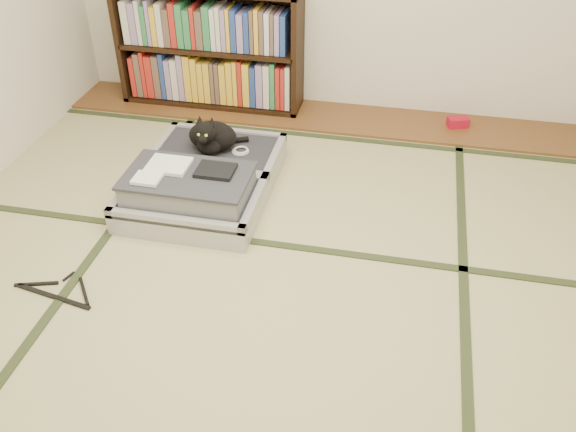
# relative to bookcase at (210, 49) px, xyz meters

# --- Properties ---
(floor) EXTENTS (4.50, 4.50, 0.00)m
(floor) POSITION_rel_bookcase_xyz_m (0.92, -2.07, -0.45)
(floor) COLOR tan
(floor) RESTS_ON ground
(wood_strip) EXTENTS (4.00, 0.50, 0.02)m
(wood_strip) POSITION_rel_bookcase_xyz_m (0.92, -0.07, -0.44)
(wood_strip) COLOR brown
(wood_strip) RESTS_ON ground
(red_item) EXTENTS (0.17, 0.13, 0.07)m
(red_item) POSITION_rel_bookcase_xyz_m (1.91, -0.04, -0.40)
(red_item) COLOR #B00E26
(red_item) RESTS_ON wood_strip
(room_shell) EXTENTS (4.50, 4.50, 4.50)m
(room_shell) POSITION_rel_bookcase_xyz_m (0.92, -2.07, 1.01)
(room_shell) COLOR white
(room_shell) RESTS_ON ground
(tatami_borders) EXTENTS (4.00, 4.50, 0.01)m
(tatami_borders) POSITION_rel_bookcase_xyz_m (0.92, -1.57, -0.45)
(tatami_borders) COLOR #2D381E
(tatami_borders) RESTS_ON ground
(bookcase) EXTENTS (1.41, 0.32, 0.92)m
(bookcase) POSITION_rel_bookcase_xyz_m (0.00, 0.00, 0.00)
(bookcase) COLOR black
(bookcase) RESTS_ON wood_strip
(suitcase) EXTENTS (0.82, 1.09, 0.32)m
(suitcase) POSITION_rel_bookcase_xyz_m (0.34, -1.29, -0.34)
(suitcase) COLOR #AAA9AE
(suitcase) RESTS_ON floor
(cat) EXTENTS (0.36, 0.37, 0.29)m
(cat) POSITION_rel_bookcase_xyz_m (0.32, -1.00, -0.18)
(cat) COLOR black
(cat) RESTS_ON suitcase
(cable_coil) EXTENTS (0.11, 0.11, 0.03)m
(cable_coil) POSITION_rel_bookcase_xyz_m (0.50, -0.97, -0.28)
(cable_coil) COLOR white
(cable_coil) RESTS_ON suitcase
(hanger) EXTENTS (0.47, 0.25, 0.01)m
(hanger) POSITION_rel_bookcase_xyz_m (-0.12, -2.28, -0.44)
(hanger) COLOR black
(hanger) RESTS_ON floor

